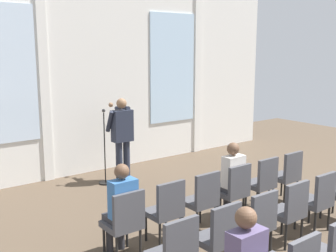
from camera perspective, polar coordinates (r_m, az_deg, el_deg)
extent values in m
cube|color=silver|center=(9.43, -9.67, 7.64)|extent=(10.32, 0.10, 4.58)
cube|color=silver|center=(8.61, -21.80, 6.55)|extent=(1.35, 0.04, 2.68)
cube|color=silver|center=(8.87, -16.65, 7.17)|extent=(0.20, 0.08, 4.58)
cube|color=silver|center=(10.50, 0.60, 7.90)|extent=(1.35, 0.04, 2.68)
cube|color=silver|center=(11.03, 4.01, 8.17)|extent=(0.20, 0.08, 4.58)
cylinder|color=#232838|center=(8.69, -6.68, -4.95)|extent=(0.14, 0.14, 0.87)
cylinder|color=#232838|center=(8.78, -5.67, -4.77)|extent=(0.14, 0.14, 0.87)
cube|color=#232838|center=(8.56, -6.27, 0.03)|extent=(0.42, 0.22, 0.65)
cube|color=navy|center=(8.65, -6.67, 0.65)|extent=(0.06, 0.01, 0.39)
sphere|color=#8C6647|center=(8.50, -6.37, 3.09)|extent=(0.21, 0.21, 0.21)
cylinder|color=#232838|center=(8.49, -7.95, 0.62)|extent=(0.09, 0.28, 0.45)
cylinder|color=#232838|center=(8.70, -5.85, 2.35)|extent=(0.15, 0.36, 0.15)
cylinder|color=#232838|center=(8.79, -6.52, 2.54)|extent=(0.11, 0.34, 0.15)
sphere|color=#8C6647|center=(8.98, -7.82, 2.89)|extent=(0.10, 0.10, 0.10)
cylinder|color=black|center=(8.78, -8.51, -7.67)|extent=(0.28, 0.28, 0.03)
cylinder|color=black|center=(8.58, -8.65, -2.97)|extent=(0.02, 0.02, 1.45)
sphere|color=#262626|center=(8.44, -8.79, 2.09)|extent=(0.07, 0.07, 0.07)
cylinder|color=black|center=(6.05, -5.64, -14.40)|extent=(0.04, 0.04, 0.40)
cylinder|color=black|center=(5.89, -8.73, -15.20)|extent=(0.04, 0.04, 0.40)
cylinder|color=black|center=(5.79, -3.80, -15.57)|extent=(0.04, 0.04, 0.40)
cylinder|color=black|center=(5.62, -6.99, -16.47)|extent=(0.04, 0.04, 0.40)
cube|color=#47474C|center=(5.73, -6.34, -13.24)|extent=(0.46, 0.44, 0.08)
cube|color=#47474C|center=(5.48, -5.35, -11.32)|extent=(0.46, 0.06, 0.46)
cylinder|color=#2D2D33|center=(5.93, -7.99, -14.79)|extent=(0.10, 0.10, 0.44)
cylinder|color=#2D2D33|center=(6.01, -6.45, -14.39)|extent=(0.10, 0.10, 0.44)
cube|color=#2D2D33|center=(5.76, -6.66, -12.49)|extent=(0.34, 0.36, 0.12)
cube|color=#3366A5|center=(5.55, -6.15, -9.85)|extent=(0.36, 0.20, 0.51)
sphere|color=brown|center=(5.45, -6.33, -6.17)|extent=(0.20, 0.20, 0.20)
cylinder|color=black|center=(6.40, -0.29, -12.89)|extent=(0.04, 0.04, 0.40)
cylinder|color=black|center=(6.21, -3.03, -13.68)|extent=(0.04, 0.04, 0.40)
cylinder|color=black|center=(6.15, 1.67, -13.89)|extent=(0.04, 0.04, 0.40)
cylinder|color=black|center=(5.95, -1.12, -14.77)|extent=(0.04, 0.04, 0.40)
cube|color=#47474C|center=(6.08, -0.69, -11.74)|extent=(0.46, 0.44, 0.08)
cube|color=#47474C|center=(5.84, 0.43, -9.85)|extent=(0.46, 0.06, 0.46)
cylinder|color=black|center=(6.80, 4.41, -11.47)|extent=(0.04, 0.04, 0.40)
cylinder|color=black|center=(6.58, 2.01, -12.21)|extent=(0.04, 0.04, 0.40)
cylinder|color=black|center=(6.57, 6.42, -12.32)|extent=(0.04, 0.04, 0.40)
cylinder|color=black|center=(6.34, 4.00, -13.13)|extent=(0.04, 0.04, 0.40)
cube|color=#47474C|center=(6.48, 4.24, -10.32)|extent=(0.46, 0.44, 0.08)
cube|color=#47474C|center=(6.26, 5.44, -8.48)|extent=(0.46, 0.06, 0.46)
cylinder|color=black|center=(7.24, 8.52, -10.15)|extent=(0.04, 0.04, 0.40)
cylinder|color=black|center=(7.00, 6.42, -10.83)|extent=(0.04, 0.04, 0.40)
cylinder|color=black|center=(7.03, 10.53, -10.87)|extent=(0.04, 0.04, 0.40)
cylinder|color=black|center=(6.78, 8.44, -11.62)|extent=(0.04, 0.04, 0.40)
cube|color=#47474C|center=(6.93, 8.53, -9.01)|extent=(0.46, 0.44, 0.08)
cube|color=#47474C|center=(6.72, 9.76, -7.24)|extent=(0.46, 0.06, 0.46)
cylinder|color=#2D2D33|center=(7.06, 6.90, -10.48)|extent=(0.10, 0.10, 0.44)
cylinder|color=#2D2D33|center=(7.18, 7.95, -10.14)|extent=(0.10, 0.10, 0.44)
cube|color=#2D2D33|center=(6.95, 8.19, -8.42)|extent=(0.34, 0.36, 0.12)
cube|color=silver|center=(6.78, 8.92, -6.12)|extent=(0.36, 0.20, 0.51)
sphere|color=brown|center=(6.70, 8.89, -3.09)|extent=(0.20, 0.20, 0.20)
cylinder|color=black|center=(7.72, 12.11, -8.94)|extent=(0.04, 0.04, 0.40)
cylinder|color=black|center=(7.46, 10.27, -9.56)|extent=(0.04, 0.04, 0.40)
cylinder|color=black|center=(7.52, 14.09, -9.57)|extent=(0.04, 0.04, 0.40)
cylinder|color=black|center=(7.25, 12.28, -10.24)|extent=(0.04, 0.04, 0.40)
cube|color=#47474C|center=(7.41, 12.26, -7.83)|extent=(0.46, 0.44, 0.08)
cube|color=#47474C|center=(7.21, 13.50, -6.14)|extent=(0.46, 0.06, 0.46)
cylinder|color=black|center=(8.23, 15.25, -7.85)|extent=(0.04, 0.04, 0.40)
cylinder|color=black|center=(7.96, 13.64, -8.41)|extent=(0.04, 0.04, 0.40)
cylinder|color=black|center=(8.04, 17.18, -8.39)|extent=(0.04, 0.04, 0.40)
cylinder|color=black|center=(7.76, 15.61, -9.00)|extent=(0.04, 0.04, 0.40)
cube|color=#47474C|center=(7.92, 15.51, -6.76)|extent=(0.46, 0.44, 0.08)
cube|color=#47474C|center=(7.74, 16.72, -5.15)|extent=(0.46, 0.06, 0.46)
cube|color=#47474C|center=(4.68, 1.83, -15.25)|extent=(0.46, 0.06, 0.46)
cylinder|color=black|center=(5.66, 6.48, -16.24)|extent=(0.04, 0.04, 0.40)
cube|color=#47474C|center=(5.34, 6.39, -15.13)|extent=(0.46, 0.44, 0.08)
cube|color=#47474C|center=(5.10, 7.96, -13.09)|extent=(0.46, 0.06, 0.46)
cylinder|color=black|center=(6.11, 11.26, -14.28)|extent=(0.04, 0.04, 0.40)
cylinder|color=black|center=(5.87, 8.84, -15.29)|extent=(0.04, 0.04, 0.40)
cylinder|color=black|center=(5.92, 13.81, -15.26)|extent=(0.04, 0.04, 0.40)
cylinder|color=black|center=(5.67, 11.42, -16.38)|extent=(0.04, 0.04, 0.40)
cube|color=#47474C|center=(5.79, 11.42, -13.15)|extent=(0.46, 0.44, 0.08)
cube|color=#47474C|center=(5.57, 13.02, -11.17)|extent=(0.46, 0.06, 0.46)
cylinder|color=black|center=(6.60, 15.30, -12.53)|extent=(0.04, 0.04, 0.40)
cylinder|color=black|center=(6.34, 13.26, -13.43)|extent=(0.04, 0.04, 0.40)
cylinder|color=black|center=(6.42, 17.77, -13.34)|extent=(0.04, 0.04, 0.40)
cylinder|color=black|center=(6.15, 15.77, -14.32)|extent=(0.04, 0.04, 0.40)
cube|color=#47474C|center=(6.28, 15.64, -11.39)|extent=(0.46, 0.44, 0.08)
cube|color=#47474C|center=(6.08, 17.20, -9.49)|extent=(0.46, 0.06, 0.46)
cylinder|color=black|center=(7.12, 18.72, -10.97)|extent=(0.04, 0.04, 0.40)
cylinder|color=black|center=(6.84, 16.99, -11.77)|extent=(0.04, 0.04, 0.40)
cylinder|color=black|center=(6.96, 21.08, -11.66)|extent=(0.04, 0.04, 0.40)
cylinder|color=black|center=(6.67, 19.40, -12.52)|extent=(0.04, 0.04, 0.40)
cube|color=#47474C|center=(6.81, 19.17, -9.85)|extent=(0.46, 0.44, 0.08)
cube|color=#47474C|center=(6.63, 20.69, -8.04)|extent=(0.46, 0.06, 0.46)
cylinder|color=black|center=(7.67, 21.64, -9.61)|extent=(0.04, 0.04, 0.40)
cylinder|color=black|center=(7.38, 20.16, -10.30)|extent=(0.04, 0.04, 0.40)
sphere|color=brown|center=(3.85, 10.59, -12.20)|extent=(0.20, 0.20, 0.20)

